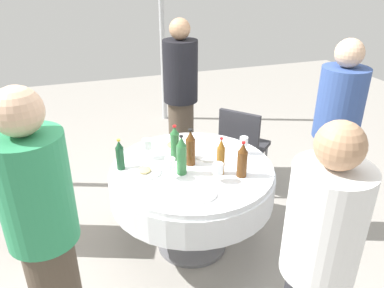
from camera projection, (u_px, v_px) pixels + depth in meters
ground_plane at (192, 244)px, 3.12m from camera, size 10.00×10.00×0.00m
dining_table at (192, 184)px, 2.86m from camera, size 1.24×1.24×0.74m
bottle_green_north at (175, 144)px, 2.83m from camera, size 0.07×0.07×0.28m
bottle_brown_mid at (242, 160)px, 2.61m from camera, size 0.07×0.07×0.27m
bottle_brown_east at (191, 148)px, 2.76m from camera, size 0.07×0.07×0.29m
bottle_dark_green_south at (120, 155)px, 2.71m from camera, size 0.06×0.06×0.24m
bottle_amber_near at (221, 157)px, 2.64m from camera, size 0.06×0.06×0.28m
bottle_green_rear at (182, 156)px, 2.63m from camera, size 0.07×0.07×0.30m
wine_glass_south at (218, 169)px, 2.56m from camera, size 0.07×0.07×0.14m
wine_glass_near at (147, 145)px, 2.86m from camera, size 0.07×0.07×0.16m
wine_glass_rear at (244, 142)px, 2.93m from camera, size 0.07×0.07×0.14m
wine_glass_right at (170, 164)px, 2.59m from camera, size 0.07×0.07×0.16m
plate_far at (200, 193)px, 2.45m from camera, size 0.22×0.22×0.02m
plate_inner at (209, 155)px, 2.93m from camera, size 0.23×0.23×0.02m
plate_left at (145, 172)px, 2.69m from camera, size 0.23×0.23×0.04m
plate_outer at (173, 146)px, 3.06m from camera, size 0.26×0.26×0.04m
knife_mid at (200, 140)px, 3.19m from camera, size 0.17×0.09×0.00m
spoon_east at (161, 193)px, 2.47m from camera, size 0.06×0.18×0.00m
knife_south at (244, 164)px, 2.82m from camera, size 0.03×0.18×0.00m
person_north at (316, 270)px, 1.75m from camera, size 0.34×0.34×1.57m
person_mid at (333, 141)px, 2.90m from camera, size 0.34×0.34×1.64m
person_east at (181, 99)px, 3.77m from camera, size 0.34×0.34×1.64m
person_south at (45, 239)px, 1.87m from camera, size 0.34×0.34×1.66m
chair_rear at (38, 187)px, 2.94m from camera, size 0.52×0.52×0.87m
chair_right at (242, 143)px, 3.65m from camera, size 0.56×0.56×0.87m
tent_pole_secondary at (162, 25)px, 5.00m from camera, size 0.07×0.07×2.66m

